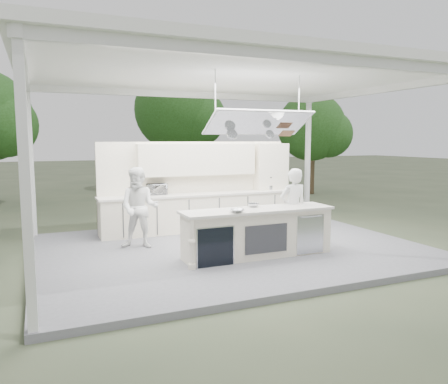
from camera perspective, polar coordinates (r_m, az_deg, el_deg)
name	(u,v)px	position (r m, az deg, el deg)	size (l,w,h in m)	color
ground	(230,252)	(9.56, 0.80, -7.83)	(90.00, 90.00, 0.00)	#4C5339
stage_deck	(230,249)	(9.54, 0.80, -7.48)	(8.00, 6.00, 0.12)	slate
tent	(231,77)	(9.33, 0.88, 14.79)	(8.20, 6.20, 3.86)	white
demo_island	(257,232)	(8.70, 4.33, -5.29)	(3.10, 0.79, 0.95)	white
back_counter	(200,212)	(11.16, -3.16, -2.57)	(5.08, 0.72, 0.95)	white
back_wall_unit	(213,172)	(11.40, -1.46, 2.59)	(5.05, 0.48, 2.25)	white
tree_cluster	(130,118)	(18.59, -12.14, 9.38)	(19.55, 9.40, 5.85)	#4C3A26
head_chef	(293,208)	(9.41, 9.00, -2.11)	(0.62, 0.41, 1.70)	white
sous_chef	(139,208)	(9.44, -10.99, -2.03)	(0.84, 0.66, 1.73)	white
toaster_oven	(156,189)	(10.93, -8.83, 0.38)	(0.49, 0.33, 0.27)	silver
bowl_large	(237,211)	(8.15, 1.69, -2.47)	(0.27, 0.27, 0.07)	#B2B5B9
bowl_small	(253,205)	(8.85, 3.84, -1.72)	(0.23, 0.23, 0.07)	#B0B2B8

